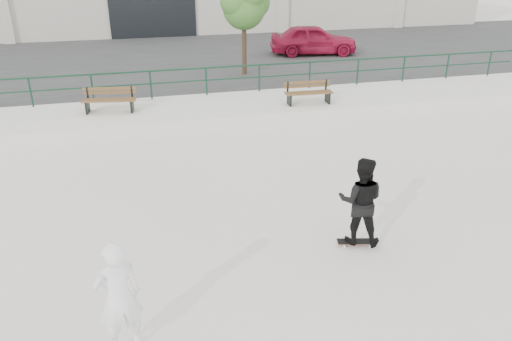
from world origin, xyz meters
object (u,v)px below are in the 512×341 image
object	(u,v)px
standing_skater	(361,201)
seated_skater	(119,298)
bench_right	(308,93)
bench_left	(109,100)
tree	(245,3)
skateboard	(357,242)
red_car	(313,39)

from	to	relation	value
standing_skater	seated_skater	bearing A→B (deg)	46.65
bench_right	seated_skater	xyz separation A→B (m)	(-6.43, -9.77, 0.04)
bench_left	bench_right	distance (m)	6.71
tree	standing_skater	xyz separation A→B (m)	(-0.70, -12.84, -2.39)
bench_right	tree	world-z (taller)	tree
bench_right	skateboard	xyz separation A→B (m)	(-1.83, -8.04, -0.81)
skateboard	seated_skater	size ratio (longest dim) A/B	0.44
skateboard	standing_skater	size ratio (longest dim) A/B	0.44
standing_skater	bench_left	bearing A→B (deg)	-35.04
bench_right	skateboard	size ratio (longest dim) A/B	2.10
tree	standing_skater	size ratio (longest dim) A/B	2.13
bench_right	seated_skater	size ratio (longest dim) A/B	0.91
bench_right	standing_skater	xyz separation A→B (m)	(-1.83, -8.04, 0.12)
skateboard	tree	bearing A→B (deg)	100.33
bench_left	tree	xyz separation A→B (m)	(5.55, 4.05, 2.50)
bench_right	tree	bearing A→B (deg)	105.68
skateboard	seated_skater	bearing A→B (deg)	-145.99
skateboard	seated_skater	world-z (taller)	seated_skater
standing_skater	bench_right	bearing A→B (deg)	-76.70
bench_left	red_car	xyz separation A→B (m)	(9.83, 7.30, 0.34)
standing_skater	seated_skater	distance (m)	4.91
tree	seated_skater	size ratio (longest dim) A/B	2.10
red_car	skateboard	bearing A→B (deg)	173.40
bench_left	standing_skater	bearing A→B (deg)	-52.48
bench_right	tree	xyz separation A→B (m)	(-1.13, 4.80, 2.52)
tree	red_car	xyz separation A→B (m)	(4.28, 3.25, -2.17)
bench_left	seated_skater	bearing A→B (deg)	-80.00
tree	skateboard	size ratio (longest dim) A/B	4.80
red_car	skateboard	distance (m)	16.89
bench_left	seated_skater	world-z (taller)	seated_skater
bench_right	red_car	xyz separation A→B (m)	(3.16, 8.05, 0.35)
tree	seated_skater	bearing A→B (deg)	-109.99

